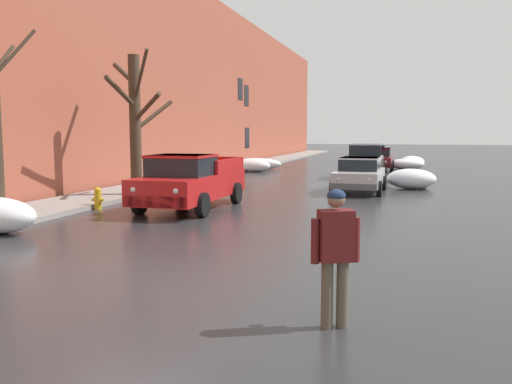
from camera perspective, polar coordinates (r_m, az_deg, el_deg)
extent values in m
plane|color=#2B2B2D|center=(9.61, -14.15, -8.60)|extent=(200.00, 200.00, 0.00)
cube|color=gray|center=(28.29, -6.71, 1.54)|extent=(2.48, 80.00, 0.15)
cube|color=#9E4C38|center=(29.07, -10.09, 12.35)|extent=(0.60, 80.00, 11.02)
cube|color=black|center=(42.32, -0.98, 5.77)|extent=(0.08, 1.10, 1.60)
cube|color=black|center=(40.77, -1.72, 10.86)|extent=(0.08, 1.10, 1.60)
cube|color=black|center=(42.27, -1.04, 10.19)|extent=(0.08, 1.10, 1.60)
ellipsoid|color=white|center=(38.25, 16.24, 3.09)|extent=(1.62, 1.48, 0.81)
ellipsoid|color=white|center=(38.10, 16.68, 2.83)|extent=(0.60, 0.50, 0.50)
ellipsoid|color=white|center=(32.82, -0.17, 2.78)|extent=(2.01, 0.99, 0.75)
ellipsoid|color=white|center=(33.02, -1.10, 2.63)|extent=(0.66, 0.55, 0.55)
ellipsoid|color=white|center=(36.56, 15.64, 2.87)|extent=(2.31, 1.29, 0.69)
ellipsoid|color=white|center=(36.63, 16.35, 2.75)|extent=(0.67, 0.56, 0.56)
ellipsoid|color=white|center=(36.61, 15.10, 2.74)|extent=(0.59, 0.49, 0.49)
ellipsoid|color=white|center=(34.97, 0.15, 3.01)|extent=(3.19, 1.06, 0.75)
ellipsoid|color=white|center=(35.02, 0.15, 2.84)|extent=(0.65, 0.54, 0.54)
ellipsoid|color=white|center=(24.11, 16.16, 1.36)|extent=(2.07, 1.47, 0.87)
ellipsoid|color=white|center=(24.19, 17.20, 0.85)|extent=(0.55, 0.46, 0.46)
ellipsoid|color=white|center=(24.37, 17.28, 1.00)|extent=(0.67, 0.56, 0.56)
cylinder|color=#382B1E|center=(15.03, -24.33, 13.21)|extent=(0.53, 1.17, 1.36)
cylinder|color=#382B1E|center=(15.29, -25.30, 12.54)|extent=(0.44, 1.26, 0.94)
cylinder|color=#423323|center=(20.41, -12.70, 6.72)|extent=(0.42, 0.42, 5.24)
cylinder|color=#423323|center=(19.60, -14.14, 10.22)|extent=(0.19, 2.01, 1.01)
cylinder|color=#423323|center=(21.16, -13.80, 12.09)|extent=(1.40, 0.99, 0.96)
cylinder|color=#423323|center=(19.79, -12.16, 11.95)|extent=(1.23, 1.19, 1.76)
cylinder|color=#423323|center=(19.67, -11.52, 8.81)|extent=(1.60, 1.10, 1.01)
cylinder|color=#423323|center=(20.78, -10.82, 7.97)|extent=(1.03, 1.44, 1.21)
cube|color=red|center=(17.32, -6.89, 0.68)|extent=(1.98, 5.23, 0.76)
cube|color=black|center=(16.60, -7.91, 2.84)|extent=(1.74, 1.67, 0.64)
cube|color=red|center=(16.58, -7.92, 3.81)|extent=(1.78, 1.73, 0.08)
cube|color=red|center=(17.92, -2.85, 2.83)|extent=(0.10, 2.51, 0.44)
cube|color=red|center=(18.61, -8.34, 2.91)|extent=(0.10, 2.51, 0.44)
cube|color=red|center=(19.66, -4.02, 3.14)|extent=(1.88, 0.10, 0.44)
cube|color=#B7B7BC|center=(15.04, -10.66, -1.02)|extent=(1.88, 0.12, 0.32)
sphere|color=white|center=(14.69, -8.51, 0.10)|extent=(0.16, 0.16, 0.16)
sphere|color=white|center=(15.27, -12.91, 0.25)|extent=(0.16, 0.16, 0.16)
cylinder|color=black|center=(15.55, -5.69, -1.37)|extent=(0.22, 0.72, 0.72)
cylinder|color=black|center=(16.39, -12.26, -1.08)|extent=(0.22, 0.72, 0.72)
cylinder|color=black|center=(18.48, -2.10, -0.11)|extent=(0.22, 0.72, 0.72)
cylinder|color=black|center=(19.19, -7.84, 0.08)|extent=(0.22, 0.72, 0.72)
cube|color=#B7B7BC|center=(22.26, 10.92, 1.51)|extent=(1.85, 4.03, 0.60)
cube|color=black|center=(22.41, 11.01, 2.98)|extent=(1.56, 2.11, 0.52)
cube|color=#B7B7BC|center=(22.40, 11.02, 3.57)|extent=(1.59, 2.15, 0.06)
cube|color=#525254|center=(20.35, 10.30, 0.57)|extent=(1.72, 0.16, 0.22)
cube|color=#525254|center=(24.20, 11.43, 1.46)|extent=(1.72, 0.16, 0.22)
cylinder|color=black|center=(20.98, 12.96, 0.35)|extent=(0.19, 0.60, 0.60)
cylinder|color=black|center=(21.18, 8.12, 0.51)|extent=(0.19, 0.60, 0.60)
cylinder|color=black|center=(23.43, 13.42, 0.96)|extent=(0.19, 0.60, 0.60)
cylinder|color=black|center=(23.62, 9.08, 1.10)|extent=(0.19, 0.60, 0.60)
sphere|color=silver|center=(20.24, 11.90, 1.24)|extent=(0.14, 0.14, 0.14)
sphere|color=silver|center=(20.37, 8.71, 1.34)|extent=(0.14, 0.14, 0.14)
cube|color=slate|center=(29.08, 11.54, 2.90)|extent=(1.99, 4.31, 0.80)
cube|color=black|center=(29.09, 11.57, 4.36)|extent=(1.68, 3.03, 0.68)
cube|color=slate|center=(29.08, 11.58, 4.97)|extent=(1.72, 3.09, 0.06)
cube|color=#303032|center=(27.04, 11.35, 2.06)|extent=(1.78, 0.19, 0.22)
cube|color=#303032|center=(31.17, 11.67, 2.61)|extent=(1.78, 0.19, 0.22)
cylinder|color=black|center=(27.78, 13.33, 1.87)|extent=(0.21, 0.69, 0.68)
cylinder|color=black|center=(27.85, 9.50, 1.97)|extent=(0.21, 0.69, 0.68)
cylinder|color=black|center=(30.40, 13.36, 2.25)|extent=(0.21, 0.69, 0.68)
cylinder|color=black|center=(30.47, 9.87, 2.34)|extent=(0.21, 0.69, 0.68)
sphere|color=silver|center=(26.97, 12.62, 2.78)|extent=(0.14, 0.14, 0.14)
sphere|color=silver|center=(27.02, 10.12, 2.84)|extent=(0.14, 0.14, 0.14)
cube|color=maroon|center=(35.05, 12.79, 3.22)|extent=(1.77, 4.26, 0.60)
cube|color=black|center=(35.24, 12.83, 4.15)|extent=(1.52, 2.22, 0.52)
cube|color=maroon|center=(35.23, 12.84, 4.52)|extent=(1.56, 2.26, 0.06)
cube|color=black|center=(32.99, 12.59, 2.72)|extent=(1.73, 0.13, 0.22)
cube|color=black|center=(37.14, 12.96, 3.11)|extent=(1.73, 0.13, 0.22)
cylinder|color=black|center=(33.72, 14.19, 2.56)|extent=(0.18, 0.60, 0.60)
cylinder|color=black|center=(33.82, 11.14, 2.64)|extent=(0.18, 0.60, 0.60)
cylinder|color=black|center=(36.35, 14.31, 2.82)|extent=(0.18, 0.60, 0.60)
cylinder|color=black|center=(36.44, 11.48, 2.90)|extent=(0.18, 0.60, 0.60)
sphere|color=silver|center=(32.92, 13.60, 3.14)|extent=(0.14, 0.14, 0.14)
sphere|color=silver|center=(32.98, 11.61, 3.20)|extent=(0.14, 0.14, 0.14)
cube|color=navy|center=(41.06, 12.49, 3.68)|extent=(1.74, 4.04, 0.60)
cube|color=black|center=(41.23, 12.51, 4.47)|extent=(1.46, 2.12, 0.52)
cube|color=navy|center=(41.23, 12.52, 4.78)|extent=(1.49, 2.16, 0.06)
cube|color=black|center=(39.12, 12.40, 3.29)|extent=(1.59, 0.17, 0.22)
cube|color=black|center=(43.01, 12.56, 3.55)|extent=(1.59, 0.17, 0.22)
cylinder|color=black|center=(39.82, 13.62, 3.13)|extent=(0.20, 0.61, 0.60)
cylinder|color=black|center=(39.87, 11.23, 3.20)|extent=(0.20, 0.61, 0.60)
cylinder|color=black|center=(42.29, 13.65, 3.32)|extent=(0.20, 0.61, 0.60)
cylinder|color=black|center=(42.34, 11.40, 3.37)|extent=(0.20, 0.61, 0.60)
sphere|color=silver|center=(39.07, 13.17, 3.64)|extent=(0.14, 0.14, 0.14)
sphere|color=silver|center=(39.10, 11.63, 3.68)|extent=(0.14, 0.14, 0.14)
cylinder|color=brown|center=(6.89, 7.54, -10.77)|extent=(0.20, 0.20, 0.86)
cylinder|color=brown|center=(6.95, 9.14, -10.65)|extent=(0.20, 0.20, 0.86)
cube|color=#5B1919|center=(6.73, 8.45, -4.60)|extent=(0.49, 0.42, 0.64)
cylinder|color=#5B1919|center=(6.67, 6.31, -5.20)|extent=(0.15, 0.15, 0.56)
cylinder|color=#5B1919|center=(6.83, 10.52, -4.99)|extent=(0.15, 0.15, 0.56)
sphere|color=#8E664C|center=(6.66, 8.52, -0.71)|extent=(0.22, 0.22, 0.22)
ellipsoid|color=#1E2D4C|center=(6.66, 8.52, -0.38)|extent=(0.23, 0.23, 0.17)
cylinder|color=beige|center=(6.95, 9.24, -4.10)|extent=(0.11, 0.11, 0.11)
cylinder|color=silver|center=(6.94, 9.25, -3.59)|extent=(0.12, 0.12, 0.02)
cylinder|color=gold|center=(17.80, -16.44, -0.89)|extent=(0.22, 0.22, 0.55)
sphere|color=gold|center=(17.76, -16.47, 0.16)|extent=(0.21, 0.21, 0.21)
cylinder|color=gold|center=(17.88, -16.87, -0.78)|extent=(0.10, 0.09, 0.09)
cylinder|color=gold|center=(17.71, -16.00, -0.82)|extent=(0.10, 0.09, 0.09)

